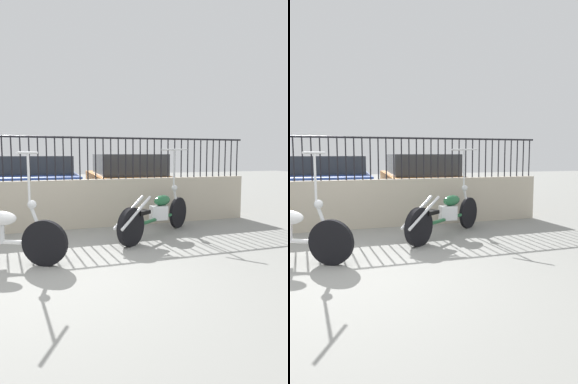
# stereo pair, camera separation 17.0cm
# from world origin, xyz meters

# --- Properties ---
(ground_plane) EXTENTS (40.00, 40.00, 0.00)m
(ground_plane) POSITION_xyz_m (0.00, 0.00, 0.00)
(ground_plane) COLOR gray
(low_wall) EXTENTS (8.55, 0.18, 0.91)m
(low_wall) POSITION_xyz_m (0.00, 2.50, 0.46)
(low_wall) COLOR #B2A893
(low_wall) RESTS_ON ground_plane
(fence_railing) EXTENTS (8.55, 0.04, 0.79)m
(fence_railing) POSITION_xyz_m (0.00, 2.50, 1.42)
(fence_railing) COLOR black
(fence_railing) RESTS_ON low_wall
(motorcycle_green) EXTENTS (1.78, 1.42, 1.49)m
(motorcycle_green) POSITION_xyz_m (1.87, 1.39, 0.38)
(motorcycle_green) COLOR black
(motorcycle_green) RESTS_ON ground_plane
(car_blue) EXTENTS (2.06, 4.53, 1.34)m
(car_blue) POSITION_xyz_m (0.11, 5.14, 0.69)
(car_blue) COLOR black
(car_blue) RESTS_ON ground_plane
(car_orange) EXTENTS (2.15, 4.65, 1.38)m
(car_orange) POSITION_xyz_m (2.44, 5.04, 0.69)
(car_orange) COLOR black
(car_orange) RESTS_ON ground_plane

